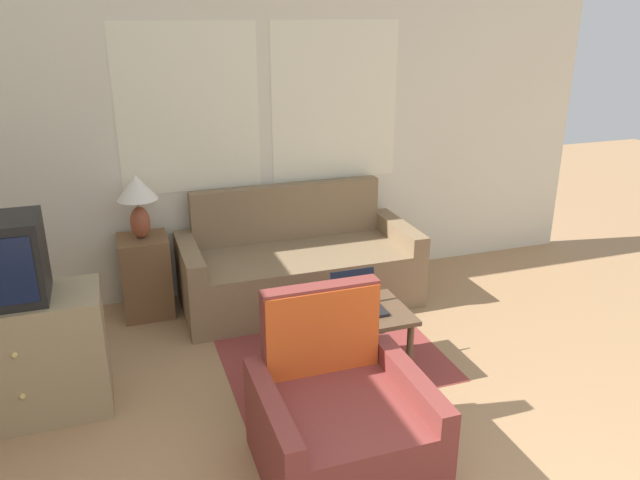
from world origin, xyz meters
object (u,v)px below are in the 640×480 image
at_px(cup_navy, 310,304).
at_px(armchair, 339,422).
at_px(table_lamp, 137,196).
at_px(cup_yellow, 309,319).
at_px(couch, 298,268).
at_px(coffee_table, 345,322).
at_px(television, 5,260).
at_px(laptop, 358,302).

bearing_deg(cup_navy, armchair, -99.07).
distance_m(table_lamp, cup_yellow, 1.73).
relative_size(cup_navy, cup_yellow, 0.84).
relative_size(couch, coffee_table, 2.28).
distance_m(cup_navy, cup_yellow, 0.22).
relative_size(armchair, cup_yellow, 10.31).
bearing_deg(coffee_table, table_lamp, 130.79).
xyz_separation_m(couch, cup_navy, (-0.24, -1.06, 0.20)).
bearing_deg(television, cup_navy, -2.62).
distance_m(television, cup_yellow, 1.76).
height_order(couch, table_lamp, table_lamp).
distance_m(table_lamp, cup_navy, 1.61).
bearing_deg(laptop, couch, 92.74).
relative_size(table_lamp, coffee_table, 0.59).
xyz_separation_m(coffee_table, laptop, (0.10, 0.03, 0.11)).
relative_size(coffee_table, cup_yellow, 9.31).
distance_m(table_lamp, coffee_table, 1.86).
xyz_separation_m(armchair, cup_navy, (0.15, 0.95, 0.21)).
bearing_deg(television, armchair, -33.05).
bearing_deg(armchair, couch, 78.99).
bearing_deg(armchair, coffee_table, 66.86).
distance_m(armchair, cup_yellow, 0.78).
distance_m(table_lamp, laptop, 1.87).
relative_size(table_lamp, cup_yellow, 5.49).
bearing_deg(laptop, television, 174.80).
distance_m(coffee_table, cup_navy, 0.26).
distance_m(couch, armchair, 2.04).
bearing_deg(couch, coffee_table, -92.11).
relative_size(couch, armchair, 2.05).
xyz_separation_m(coffee_table, cup_navy, (-0.19, 0.14, 0.10)).
xyz_separation_m(couch, coffee_table, (-0.04, -1.20, 0.11)).
relative_size(coffee_table, cup_navy, 11.03).
height_order(table_lamp, cup_yellow, table_lamp).
height_order(armchair, table_lamp, table_lamp).
xyz_separation_m(couch, armchair, (-0.39, -2.00, -0.01)).
bearing_deg(couch, cup_yellow, -103.75).
bearing_deg(armchair, cup_yellow, 83.80).
height_order(cup_navy, cup_yellow, cup_yellow).
bearing_deg(table_lamp, coffee_table, -49.21).
bearing_deg(television, table_lamp, 55.42).
xyz_separation_m(cup_navy, cup_yellow, (-0.07, -0.21, 0.01)).
bearing_deg(television, couch, 26.41).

